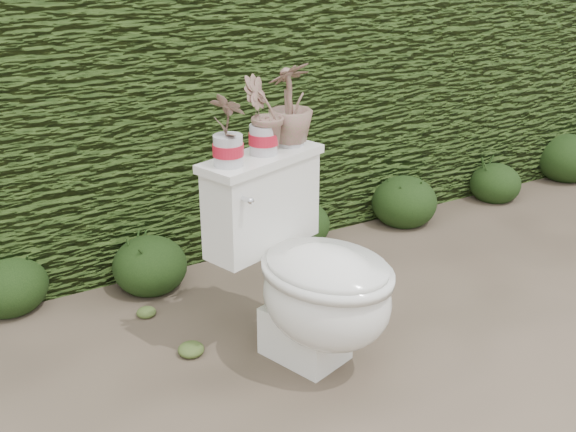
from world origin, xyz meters
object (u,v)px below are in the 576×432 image
toilet (310,276)px  potted_plant_left (228,131)px  potted_plant_right (291,106)px  potted_plant_center (263,117)px

toilet → potted_plant_left: (-0.23, 0.18, 0.55)m
potted_plant_right → potted_plant_center: bearing=2.1°
toilet → potted_plant_right: size_ratio=2.59×
toilet → potted_plant_center: potted_plant_center is taller
potted_plant_right → toilet: bearing=58.2°
potted_plant_left → potted_plant_right: potted_plant_right is taller
potted_plant_left → potted_plant_center: potted_plant_center is taller
potted_plant_left → potted_plant_right: 0.33m
potted_plant_center → potted_plant_right: size_ratio=0.91×
toilet → potted_plant_center: 0.61m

